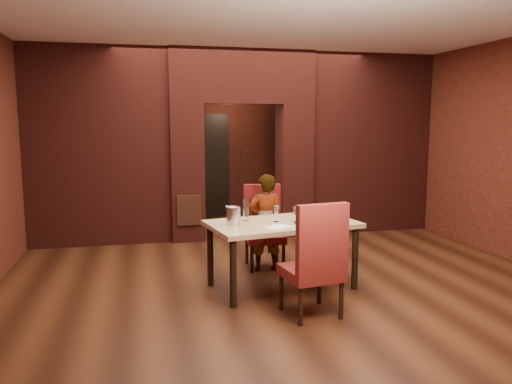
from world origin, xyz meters
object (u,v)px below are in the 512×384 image
at_px(wine_glass_a, 276,214).
at_px(wine_glass_b, 296,214).
at_px(potted_plant, 324,248).
at_px(person_seated, 265,223).
at_px(wine_bucket, 233,216).
at_px(chair_near, 311,258).
at_px(wine_glass_c, 297,215).
at_px(dining_table, 282,255).
at_px(chair_far, 265,227).
at_px(water_bottle, 246,209).

height_order(wine_glass_a, wine_glass_b, wine_glass_a).
bearing_deg(potted_plant, person_seated, -168.32).
bearing_deg(wine_bucket, wine_glass_a, 1.89).
bearing_deg(person_seated, chair_near, 90.29).
bearing_deg(wine_glass_c, person_seated, 100.51).
bearing_deg(potted_plant, dining_table, -134.11).
height_order(chair_far, wine_bucket, chair_far).
bearing_deg(potted_plant, wine_bucket, -148.09).
bearing_deg(wine_glass_c, wine_glass_b, 81.06).
xyz_separation_m(person_seated, wine_glass_a, (-0.05, -0.72, 0.25)).
distance_m(chair_far, water_bottle, 0.89).
xyz_separation_m(chair_near, wine_glass_a, (-0.13, 0.91, 0.31)).
xyz_separation_m(chair_far, wine_glass_b, (0.16, -0.88, 0.34)).
relative_size(person_seated, wine_glass_c, 6.24).
xyz_separation_m(dining_table, wine_glass_a, (-0.07, 0.01, 0.50)).
bearing_deg(dining_table, potted_plant, 35.97).
height_order(chair_far, wine_glass_c, chair_far).
height_order(chair_far, water_bottle, chair_far).
distance_m(chair_near, person_seated, 1.63).
distance_m(wine_glass_b, potted_plant, 1.40).
height_order(chair_far, wine_glass_a, chair_far).
bearing_deg(wine_glass_a, potted_plant, 43.33).
height_order(dining_table, wine_bucket, wine_bucket).
bearing_deg(wine_bucket, chair_far, 55.10).
xyz_separation_m(dining_table, wine_glass_b, (0.16, -0.03, 0.50)).
distance_m(wine_glass_a, potted_plant, 1.50).
height_order(wine_bucket, water_bottle, water_bottle).
relative_size(wine_glass_c, potted_plant, 0.52).
distance_m(person_seated, potted_plant, 1.04).
xyz_separation_m(chair_far, chair_near, (0.06, -1.75, 0.04)).
relative_size(dining_table, person_seated, 1.32).
xyz_separation_m(dining_table, person_seated, (-0.03, 0.73, 0.25)).
distance_m(chair_near, wine_bucket, 1.15).
bearing_deg(wine_glass_a, person_seated, 86.41).
distance_m(wine_glass_c, potted_plant, 1.50).
bearing_deg(wine_glass_b, chair_far, 100.24).
relative_size(person_seated, wine_glass_b, 7.19).
distance_m(person_seated, water_bottle, 0.75).
height_order(wine_glass_c, water_bottle, water_bottle).
xyz_separation_m(water_bottle, potted_plant, (1.31, 0.76, -0.75)).
height_order(person_seated, wine_glass_a, person_seated).
distance_m(person_seated, wine_bucket, 0.97).
bearing_deg(wine_glass_c, wine_bucket, 168.57).
bearing_deg(wine_bucket, wine_glass_c, -11.43).
relative_size(chair_near, water_bottle, 4.28).
height_order(wine_glass_a, water_bottle, water_bottle).
distance_m(chair_near, wine_glass_a, 0.97).
height_order(chair_near, wine_glass_a, chair_near).
bearing_deg(chair_far, person_seated, -98.65).
relative_size(wine_glass_a, wine_bucket, 0.96).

